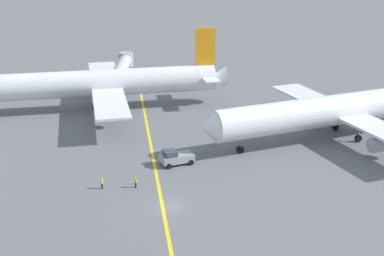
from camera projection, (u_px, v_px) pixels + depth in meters
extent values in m
plane|color=slate|center=(169.00, 207.00, 77.69)|extent=(600.00, 600.00, 0.00)
cube|color=yellow|center=(157.00, 177.00, 87.01)|extent=(10.65, 119.61, 0.01)
cylinder|color=silver|center=(94.00, 83.00, 117.90)|extent=(52.11, 13.15, 5.60)
cone|color=silver|center=(218.00, 77.00, 122.95)|extent=(4.22, 4.96, 4.48)
cube|color=silver|center=(107.00, 86.00, 118.66)|extent=(12.98, 45.76, 0.44)
cube|color=silver|center=(207.00, 75.00, 122.29)|extent=(5.07, 13.33, 0.28)
cube|color=orange|center=(205.00, 47.00, 120.15)|extent=(4.41, 1.00, 8.03)
cylinder|color=#999EA3|center=(100.00, 80.00, 130.80)|extent=(4.54, 3.19, 2.60)
cylinder|color=#999EA3|center=(106.00, 113.00, 107.36)|extent=(4.54, 3.19, 2.60)
cylinder|color=slate|center=(113.00, 104.00, 116.72)|extent=(0.28, 0.28, 2.65)
cylinder|color=black|center=(113.00, 110.00, 117.16)|extent=(1.37, 0.73, 1.30)
cylinder|color=slate|center=(111.00, 95.00, 123.00)|extent=(0.28, 0.28, 2.65)
cylinder|color=black|center=(111.00, 101.00, 123.44)|extent=(1.37, 0.73, 1.30)
cylinder|color=silver|center=(334.00, 110.00, 101.47)|extent=(46.61, 21.33, 5.62)
cone|color=silver|center=(209.00, 128.00, 92.36)|extent=(4.38, 5.81, 5.17)
cube|color=silver|center=(344.00, 113.00, 102.62)|extent=(19.94, 40.98, 0.44)
cylinder|color=#999EA3|center=(304.00, 106.00, 112.89)|extent=(4.83, 3.87, 2.60)
cylinder|color=#999EA3|center=(381.00, 144.00, 92.82)|extent=(4.83, 3.87, 2.60)
cylinder|color=slate|center=(359.00, 133.00, 100.97)|extent=(0.28, 0.28, 2.28)
cylinder|color=black|center=(358.00, 138.00, 101.35)|extent=(1.41, 0.96, 1.30)
cylinder|color=slate|center=(336.00, 121.00, 106.88)|extent=(0.28, 0.28, 2.28)
cylinder|color=black|center=(335.00, 127.00, 107.26)|extent=(1.41, 0.96, 1.30)
cylinder|color=slate|center=(240.00, 144.00, 95.76)|extent=(0.28, 0.28, 2.28)
cylinder|color=black|center=(240.00, 150.00, 96.14)|extent=(1.41, 0.96, 1.30)
cube|color=gray|center=(177.00, 158.00, 91.65)|extent=(6.06, 4.57, 1.18)
cube|color=#333D47|center=(170.00, 153.00, 90.85)|extent=(2.62, 2.82, 0.90)
cylinder|color=#4C4C51|center=(201.00, 153.00, 93.25)|extent=(3.06, 1.32, 0.20)
sphere|color=orange|center=(170.00, 150.00, 90.64)|extent=(0.24, 0.24, 0.24)
cylinder|color=black|center=(169.00, 166.00, 89.89)|extent=(0.95, 0.60, 0.90)
cylinder|color=black|center=(163.00, 160.00, 92.34)|extent=(0.95, 0.60, 0.90)
cylinder|color=black|center=(191.00, 162.00, 91.37)|extent=(0.95, 0.60, 0.90)
cylinder|color=black|center=(184.00, 156.00, 93.82)|extent=(0.95, 0.60, 0.90)
cylinder|color=black|center=(136.00, 185.00, 83.38)|extent=(0.28, 0.28, 0.83)
cylinder|color=orange|center=(135.00, 181.00, 83.14)|extent=(0.36, 0.36, 0.59)
sphere|color=tan|center=(135.00, 178.00, 83.01)|extent=(0.23, 0.23, 0.23)
cylinder|color=#F24C19|center=(135.00, 179.00, 83.35)|extent=(0.05, 0.05, 0.40)
cylinder|color=black|center=(102.00, 186.00, 83.06)|extent=(0.28, 0.28, 0.85)
cylinder|color=#D1E02D|center=(102.00, 181.00, 82.81)|extent=(0.36, 0.36, 0.60)
sphere|color=tan|center=(102.00, 179.00, 82.67)|extent=(0.23, 0.23, 0.23)
cylinder|color=#F24C19|center=(101.00, 181.00, 82.53)|extent=(0.05, 0.05, 0.40)
cylinder|color=#B7B7BC|center=(122.00, 68.00, 137.89)|extent=(4.17, 20.26, 3.20)
cylinder|color=#99999E|center=(126.00, 59.00, 147.37)|extent=(3.84, 3.84, 3.52)
cylinder|color=#595960|center=(126.00, 68.00, 147.14)|extent=(0.70, 0.70, 4.21)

